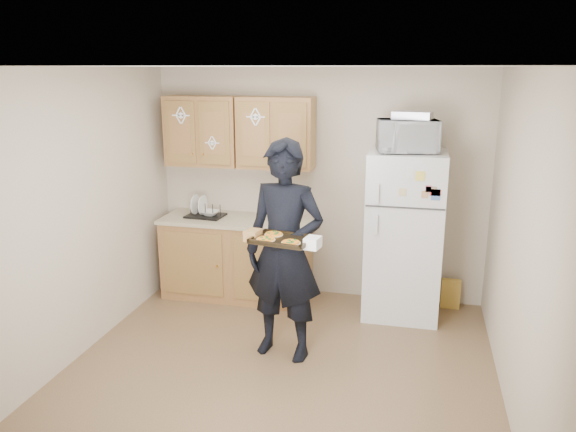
{
  "coord_description": "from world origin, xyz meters",
  "views": [
    {
      "loc": [
        1.05,
        -4.14,
        2.49
      ],
      "look_at": [
        -0.03,
        0.45,
        1.24
      ],
      "focal_mm": 35.0,
      "sensor_mm": 36.0,
      "label": 1
    }
  ],
  "objects": [
    {
      "name": "upper_cab_right",
      "position": [
        -0.43,
        1.61,
        1.83
      ],
      "size": [
        0.8,
        0.33,
        0.75
      ],
      "primitive_type": "cube",
      "color": "brown",
      "rests_on": "wall_back"
    },
    {
      "name": "countertop",
      "position": [
        -0.85,
        1.48,
        0.88
      ],
      "size": [
        1.64,
        0.64,
        0.04
      ],
      "primitive_type": "cube",
      "color": "#BDB691",
      "rests_on": "base_cabinet"
    },
    {
      "name": "baking_tray",
      "position": [
        0.03,
        0.01,
        1.16
      ],
      "size": [
        0.51,
        0.41,
        0.04
      ],
      "primitive_type": "cube",
      "rotation": [
        0.0,
        0.0,
        -0.17
      ],
      "color": "black",
      "rests_on": "person"
    },
    {
      "name": "dish_rack",
      "position": [
        -1.21,
        1.48,
        0.98
      ],
      "size": [
        0.42,
        0.33,
        0.16
      ],
      "primitive_type": "cube",
      "rotation": [
        0.0,
        0.0,
        -0.08
      ],
      "color": "black",
      "rests_on": "countertop"
    },
    {
      "name": "wall_back",
      "position": [
        0.0,
        1.8,
        1.25
      ],
      "size": [
        3.6,
        0.04,
        2.5
      ],
      "primitive_type": "cube",
      "color": "beige",
      "rests_on": "floor"
    },
    {
      "name": "base_cabinet",
      "position": [
        -0.85,
        1.48,
        0.43
      ],
      "size": [
        1.6,
        0.6,
        0.86
      ],
      "primitive_type": "cube",
      "color": "brown",
      "rests_on": "floor"
    },
    {
      "name": "pizza_back_left",
      "position": [
        -0.07,
        0.11,
        1.18
      ],
      "size": [
        0.15,
        0.15,
        0.02
      ],
      "primitive_type": "cylinder",
      "color": "orange",
      "rests_on": "baking_tray"
    },
    {
      "name": "foil_pan",
      "position": [
        0.97,
        1.41,
        2.05
      ],
      "size": [
        0.4,
        0.31,
        0.08
      ],
      "primitive_type": "cube",
      "rotation": [
        0.0,
        0.0,
        -0.17
      ],
      "color": "silver",
      "rests_on": "microwave"
    },
    {
      "name": "upper_cab_left",
      "position": [
        -1.25,
        1.61,
        1.83
      ],
      "size": [
        0.8,
        0.33,
        0.75
      ],
      "primitive_type": "cube",
      "color": "brown",
      "rests_on": "wall_back"
    },
    {
      "name": "pizza_front_left",
      "position": [
        -0.09,
        -0.05,
        1.18
      ],
      "size": [
        0.15,
        0.15,
        0.02
      ],
      "primitive_type": "cylinder",
      "color": "orange",
      "rests_on": "baking_tray"
    },
    {
      "name": "wall_right",
      "position": [
        1.8,
        0.0,
        1.25
      ],
      "size": [
        0.04,
        3.6,
        2.5
      ],
      "primitive_type": "cube",
      "color": "beige",
      "rests_on": "floor"
    },
    {
      "name": "refrigerator",
      "position": [
        0.95,
        1.43,
        0.85
      ],
      "size": [
        0.75,
        0.7,
        1.7
      ],
      "primitive_type": "cube",
      "color": "white",
      "rests_on": "floor"
    },
    {
      "name": "person",
      "position": [
        -0.03,
        0.31,
        0.97
      ],
      "size": [
        0.77,
        0.58,
        1.93
      ],
      "primitive_type": "imported",
      "rotation": [
        0.0,
        0.0,
        -0.17
      ],
      "color": "black",
      "rests_on": "floor"
    },
    {
      "name": "soap_bottle",
      "position": [
        -0.26,
        1.39,
        1.0
      ],
      "size": [
        0.11,
        0.11,
        0.19
      ],
      "primitive_type": "imported",
      "rotation": [
        0.0,
        0.0,
        0.31
      ],
      "color": "white",
      "rests_on": "countertop"
    },
    {
      "name": "ceiling",
      "position": [
        0.0,
        0.0,
        2.5
      ],
      "size": [
        3.6,
        3.6,
        0.0
      ],
      "primitive_type": "plane",
      "color": "silver",
      "rests_on": "wall_back"
    },
    {
      "name": "pizza_front_right",
      "position": [
        0.12,
        -0.08,
        1.18
      ],
      "size": [
        0.15,
        0.15,
        0.02
      ],
      "primitive_type": "cylinder",
      "color": "orange",
      "rests_on": "baking_tray"
    },
    {
      "name": "cereal_box",
      "position": [
        1.47,
        1.67,
        0.16
      ],
      "size": [
        0.2,
        0.07,
        0.32
      ],
      "primitive_type": "cube",
      "color": "#EBD253",
      "rests_on": "floor"
    },
    {
      "name": "wall_front",
      "position": [
        0.0,
        -1.8,
        1.25
      ],
      "size": [
        3.6,
        0.04,
        2.5
      ],
      "primitive_type": "cube",
      "color": "beige",
      "rests_on": "floor"
    },
    {
      "name": "wall_left",
      "position": [
        -1.8,
        0.0,
        1.25
      ],
      "size": [
        0.04,
        3.6,
        2.5
      ],
      "primitive_type": "cube",
      "color": "beige",
      "rests_on": "floor"
    },
    {
      "name": "floor",
      "position": [
        0.0,
        0.0,
        0.0
      ],
      "size": [
        3.6,
        3.6,
        0.0
      ],
      "primitive_type": "plane",
      "color": "brown",
      "rests_on": "ground"
    },
    {
      "name": "bowl",
      "position": [
        -1.15,
        1.48,
        0.94
      ],
      "size": [
        0.22,
        0.22,
        0.05
      ],
      "primitive_type": "imported",
      "rotation": [
        0.0,
        0.0,
        -0.12
      ],
      "color": "silver",
      "rests_on": "dish_rack"
    },
    {
      "name": "microwave",
      "position": [
        0.93,
        1.38,
        1.86
      ],
      "size": [
        0.63,
        0.48,
        0.31
      ],
      "primitive_type": "imported",
      "rotation": [
        0.0,
        0.0,
        0.19
      ],
      "color": "white",
      "rests_on": "refrigerator"
    }
  ]
}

